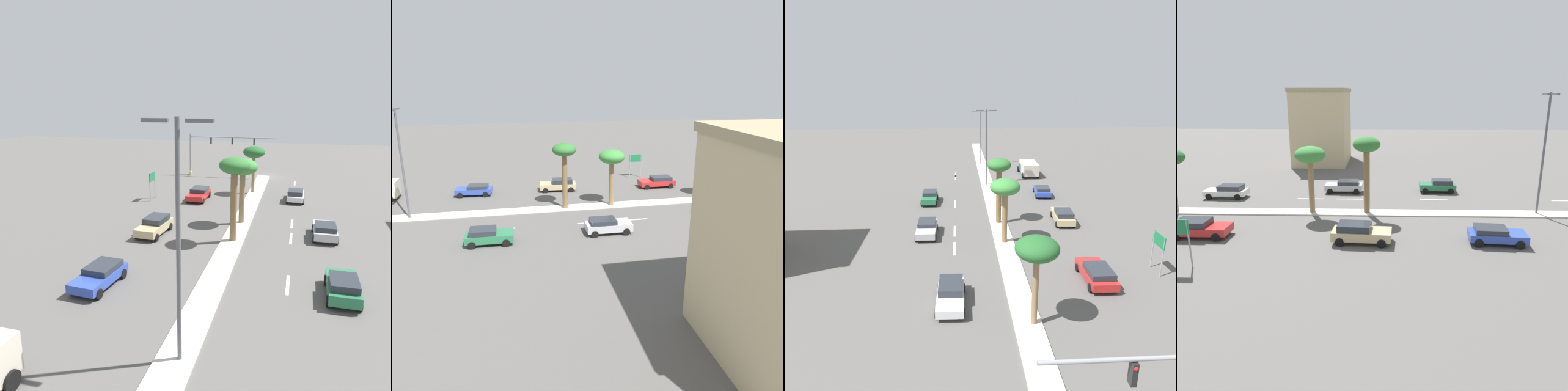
{
  "view_description": "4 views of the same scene",
  "coord_description": "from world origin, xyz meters",
  "views": [
    {
      "loc": [
        -4.71,
        58.59,
        11.34
      ],
      "look_at": [
        3.63,
        26.94,
        3.24
      ],
      "focal_mm": 35.61,
      "sensor_mm": 36.0,
      "label": 1
    },
    {
      "loc": [
        -38.85,
        34.02,
        13.5
      ],
      "look_at": [
        -2.22,
        26.77,
        1.99
      ],
      "focal_mm": 35.81,
      "sensor_mm": 36.0,
      "label": 2
    },
    {
      "loc": [
        -4.15,
        -8.87,
        14.61
      ],
      "look_at": [
        -2.0,
        28.07,
        3.33
      ],
      "focal_mm": 34.97,
      "sensor_mm": 36.0,
      "label": 3
    },
    {
      "loc": [
        32.51,
        30.28,
        10.75
      ],
      "look_at": [
        2.24,
        29.37,
        2.32
      ],
      "focal_mm": 34.26,
      "sensor_mm": 36.0,
      "label": 4
    }
  ],
  "objects": [
    {
      "name": "directional_road_sign",
      "position": [
        11.3,
        17.44,
        2.36
      ],
      "size": [
        0.1,
        1.73,
        3.21
      ],
      "color": "gray",
      "rests_on": "ground"
    },
    {
      "name": "palm_tree_near",
      "position": [
        0.0,
        23.77,
        5.11
      ],
      "size": [
        2.75,
        2.75,
        6.04
      ],
      "color": "olive",
      "rests_on": "median_curb"
    },
    {
      "name": "lane_stripe_left",
      "position": [
        -4.64,
        35.51,
        0.01
      ],
      "size": [
        0.2,
        2.8,
        0.01
      ],
      "primitive_type": "cube",
      "color": "silver",
      "rests_on": "ground"
    },
    {
      "name": "sedan_red_right",
      "position": [
        6.07,
        16.14,
        0.73
      ],
      "size": [
        2.08,
        4.44,
        1.35
      ],
      "color": "red",
      "rests_on": "ground"
    },
    {
      "name": "traffic_signal_gantry",
      "position": [
        7.93,
        1.14,
        4.05
      ],
      "size": [
        13.22,
        0.53,
        6.33
      ],
      "color": "gray",
      "rests_on": "ground"
    },
    {
      "name": "median_curb",
      "position": [
        0.0,
        40.51,
        0.06
      ],
      "size": [
        1.8,
        81.02,
        0.12
      ],
      "primitive_type": "cube",
      "color": "beige",
      "rests_on": "ground"
    },
    {
      "name": "lane_stripe_mid",
      "position": [
        -4.64,
        4.0,
        0.01
      ],
      "size": [
        0.2,
        2.8,
        0.01
      ],
      "primitive_type": "cube",
      "color": "silver",
      "rests_on": "ground"
    },
    {
      "name": "sedan_green_front",
      "position": [
        -7.78,
        36.37,
        0.75
      ],
      "size": [
        1.95,
        3.95,
        1.39
      ],
      "color": "#287047",
      "rests_on": "ground"
    },
    {
      "name": "sedan_tan_far",
      "position": [
        6.86,
        28.58,
        0.78
      ],
      "size": [
        2.21,
        4.45,
        1.46
      ],
      "color": "tan",
      "rests_on": "ground"
    },
    {
      "name": "sedan_blue_outboard",
      "position": [
        6.77,
        38.53,
        0.69
      ],
      "size": [
        2.27,
        4.23,
        1.26
      ],
      "color": "#2D47AD",
      "rests_on": "ground"
    },
    {
      "name": "sedan_white_center",
      "position": [
        -4.82,
        13.93,
        0.73
      ],
      "size": [
        2.0,
        4.35,
        1.37
      ],
      "color": "silver",
      "rests_on": "ground"
    },
    {
      "name": "palm_tree_rear",
      "position": [
        -0.02,
        28.78,
        5.75
      ],
      "size": [
        2.45,
        2.45,
        6.89
      ],
      "color": "brown",
      "rests_on": "median_curb"
    },
    {
      "name": "lane_stripe_outboard",
      "position": [
        -4.64,
        26.81,
        0.01
      ],
      "size": [
        0.2,
        2.8,
        0.01
      ],
      "primitive_type": "cube",
      "color": "silver",
      "rests_on": "ground"
    },
    {
      "name": "sedan_silver_mid",
      "position": [
        -7.35,
        26.02,
        0.73
      ],
      "size": [
        1.98,
        4.08,
        1.34
      ],
      "color": "#B2B2B7",
      "rests_on": "ground"
    },
    {
      "name": "ground_plane",
      "position": [
        0.0,
        31.51,
        0.0
      ],
      "size": [
        160.0,
        160.0,
        0.0
      ],
      "primitive_type": "plane",
      "color": "#565451"
    },
    {
      "name": "lane_stripe_center",
      "position": [
        -4.64,
        22.69,
        0.01
      ],
      "size": [
        0.2,
        2.8,
        0.01
      ],
      "primitive_type": "cube",
      "color": "silver",
      "rests_on": "ground"
    },
    {
      "name": "street_lamp_leading",
      "position": [
        -0.19,
        44.22,
        6.28
      ],
      "size": [
        2.9,
        0.24,
        10.61
      ],
      "color": "#515459",
      "rests_on": "median_curb"
    },
    {
      "name": "palm_tree_leading",
      "position": [
        0.37,
        11.25,
        4.99
      ],
      "size": [
        2.65,
        2.65,
        5.76
      ],
      "color": "olive",
      "rests_on": "median_curb"
    },
    {
      "name": "lane_stripe_leading",
      "position": [
        -4.64,
        13.69,
        0.01
      ],
      "size": [
        0.2,
        2.8,
        0.01
      ],
      "primitive_type": "cube",
      "color": "silver",
      "rests_on": "ground"
    }
  ]
}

